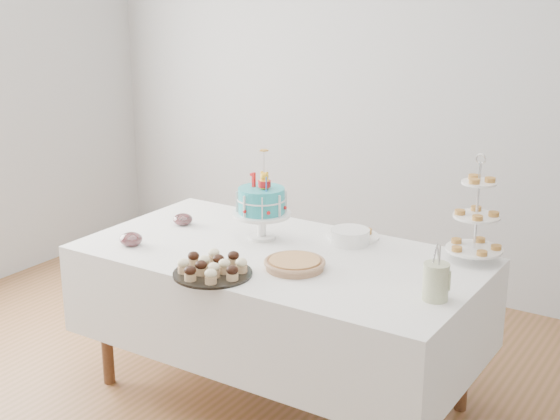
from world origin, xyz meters
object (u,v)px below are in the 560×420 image
Objects in this scene: cupcake_tray at (212,266)px; jam_bowl_a at (131,239)px; plate_stack at (350,236)px; birthday_cake at (262,215)px; pie at (295,264)px; tiered_stand at (476,217)px; jam_bowl_b at (183,220)px; pastry_plate at (353,234)px; utensil_pitcher at (436,280)px; table at (279,296)px.

jam_bowl_a is at bearing 170.58° from cupcake_tray.
plate_stack is at bearing 65.46° from cupcake_tray.
pie is at bearing -27.12° from birthday_cake.
cupcake_tray is 0.77m from plate_stack.
cupcake_tray is 1.23m from tiered_stand.
birthday_cake is at bearing 4.54° from jam_bowl_b.
tiered_stand reaches higher than cupcake_tray.
jam_bowl_b is (-1.49, -0.31, -0.18)m from tiered_stand.
jam_bowl_b reaches higher than pastry_plate.
birthday_cake is 1.88× the size of utensil_pitcher.
table is 0.46m from plate_stack.
plate_stack reaches higher than pie.
table is 0.91m from utensil_pitcher.
pastry_plate reaches higher than table.
cupcake_tray is (0.09, -0.53, -0.08)m from birthday_cake.
utensil_pitcher is at bearing 6.74° from jam_bowl_a.
utensil_pitcher is (0.02, -0.53, -0.13)m from tiered_stand.
jam_bowl_b is (-0.86, -0.30, 0.01)m from pastry_plate.
pie is 0.44m from plate_stack.
cupcake_tray is at bearing -70.69° from birthday_cake.
jam_bowl_a is at bearing -90.64° from jam_bowl_b.
utensil_pitcher reaches higher than plate_stack.
table is at bearing 140.95° from pie.
table is 7.32× the size of pastry_plate.
tiered_stand reaches higher than utensil_pitcher.
birthday_cake is 4.06× the size of jam_bowl_a.
plate_stack is at bearing 34.01° from jam_bowl_a.
plate_stack is (0.05, 0.44, 0.01)m from pie.
table is at bearing 76.64° from cupcake_tray.
tiered_stand reaches higher than pie.
plate_stack reaches higher than table.
utensil_pitcher is (0.67, 0.01, 0.06)m from pie.
plate_stack reaches higher than pastry_plate.
pastry_plate is (0.20, 0.39, 0.24)m from table.
pastry_plate is at bearing 133.78° from utensil_pitcher.
cupcake_tray reaches higher than pastry_plate.
tiered_stand is at bearing 39.87° from pie.
pie is 1.07× the size of pastry_plate.
pastry_plate is (0.29, 0.79, -0.02)m from cupcake_tray.
plate_stack is 0.73× the size of pastry_plate.
pie is at bearing 173.65° from utensil_pitcher.
utensil_pitcher reaches higher than pie.
plate_stack is (0.22, 0.30, 0.26)m from table.
cupcake_tray reaches higher than jam_bowl_a.
pie is at bearing -15.25° from jam_bowl_b.
jam_bowl_b reaches higher than table.
jam_bowl_b is (-0.89, -0.21, -0.01)m from plate_stack.
jam_bowl_a is at bearing -169.00° from pie.
utensil_pitcher is at bearing -4.32° from birthday_cake.
pie is 2.70× the size of jam_bowl_b.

